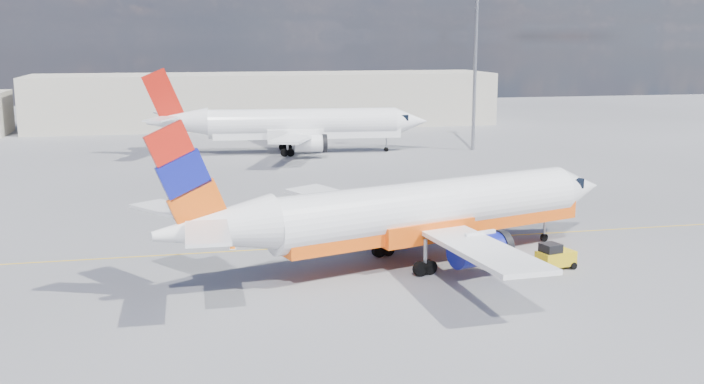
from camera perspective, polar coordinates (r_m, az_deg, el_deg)
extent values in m
plane|color=#58585C|center=(48.85, -2.30, -4.90)|extent=(240.00, 240.00, 0.00)
cube|color=yellow|center=(51.69, -2.89, -3.99)|extent=(70.00, 0.15, 0.01)
cube|color=beige|center=(122.30, -6.22, 6.69)|extent=(70.00, 14.00, 8.00)
cylinder|color=white|center=(47.81, 5.69, -1.08)|extent=(20.86, 9.31, 3.22)
cone|color=white|center=(55.75, 16.07, 0.30)|extent=(4.58, 4.21, 3.22)
cone|color=white|center=(41.48, -9.99, -2.64)|extent=(7.25, 4.90, 3.06)
cube|color=black|center=(54.72, 15.12, 0.70)|extent=(2.19, 2.56, 0.66)
cube|color=#E9530E|center=(48.32, 6.12, -2.29)|extent=(20.69, 8.77, 1.14)
cube|color=white|center=(52.69, 0.23, -0.82)|extent=(8.51, 11.29, 0.76)
cube|color=white|center=(42.06, 9.33, -4.09)|extent=(3.70, 11.53, 0.76)
cylinder|color=navy|center=(51.89, 3.35, -2.05)|extent=(3.79, 2.74, 1.80)
cylinder|color=navy|center=(45.22, 9.27, -4.19)|extent=(3.79, 2.74, 1.80)
cylinder|color=black|center=(52.71, 4.73, -1.86)|extent=(1.05, 2.04, 1.99)
cylinder|color=black|center=(46.16, 10.74, -3.92)|extent=(1.05, 2.04, 1.99)
cube|color=#E9530E|center=(40.44, -12.02, 1.11)|extent=(4.33, 1.60, 5.91)
cube|color=white|center=(43.73, -13.13, -1.22)|extent=(4.44, 5.07, 0.17)
cube|color=white|center=(38.10, -10.47, -2.95)|extent=(2.13, 4.76, 0.17)
cylinder|color=gray|center=(54.23, 13.84, -2.29)|extent=(0.21, 0.21, 1.99)
cylinder|color=black|center=(54.45, 13.79, -3.23)|extent=(0.57, 0.38, 0.53)
cylinder|color=black|center=(49.33, 2.29, -4.22)|extent=(0.92, 0.60, 0.85)
cylinder|color=black|center=(45.70, 5.33, -5.53)|extent=(0.92, 0.60, 0.85)
cylinder|color=white|center=(92.62, -3.59, 5.04)|extent=(22.15, 5.18, 3.39)
cone|color=white|center=(94.43, 4.32, 5.15)|extent=(4.26, 3.71, 3.39)
cone|color=white|center=(92.69, -12.58, 5.01)|extent=(7.22, 3.78, 3.22)
cube|color=black|center=(94.10, 3.48, 5.47)|extent=(1.88, 2.43, 0.70)
cube|color=white|center=(92.79, -3.27, 4.34)|extent=(22.10, 4.58, 1.20)
cube|color=white|center=(99.56, -4.74, 4.93)|extent=(5.08, 12.33, 0.80)
cube|color=white|center=(85.71, -4.24, 3.92)|extent=(6.86, 12.36, 0.80)
cylinder|color=white|center=(97.32, -3.47, 4.24)|extent=(3.73, 2.18, 1.90)
cylinder|color=white|center=(88.44, -3.04, 3.54)|extent=(3.73, 2.18, 1.90)
cylinder|color=black|center=(97.45, -2.54, 4.26)|extent=(0.67, 2.13, 2.10)
cylinder|color=black|center=(88.58, -2.01, 3.56)|extent=(0.67, 2.13, 2.10)
cube|color=red|center=(92.56, -13.59, 6.85)|extent=(4.69, 0.68, 6.23)
cube|color=white|center=(95.93, -13.33, 5.57)|extent=(3.28, 5.36, 0.18)
cube|color=white|center=(89.61, -13.72, 5.17)|extent=(3.95, 5.45, 0.18)
cylinder|color=gray|center=(94.14, 2.51, 3.71)|extent=(0.19, 0.19, 2.10)
cylinder|color=black|center=(94.27, 2.50, 3.13)|extent=(0.58, 0.28, 0.56)
cylinder|color=black|center=(95.26, -4.87, 3.29)|extent=(0.93, 0.45, 0.90)
cylinder|color=black|center=(90.53, -4.71, 2.87)|extent=(0.93, 0.45, 0.90)
cylinder|color=black|center=(48.23, 13.33, -5.15)|extent=(0.46, 0.27, 0.43)
cylinder|color=black|center=(47.35, 14.26, -5.50)|extent=(0.46, 0.27, 0.43)
cylinder|color=black|center=(49.31, 14.88, -4.86)|extent=(0.46, 0.27, 0.43)
cylinder|color=black|center=(48.45, 15.82, -5.20)|extent=(0.46, 0.27, 0.43)
cube|color=gold|center=(48.21, 14.60, -4.68)|extent=(2.46, 1.70, 0.86)
cube|color=black|center=(47.76, 14.25, -3.96)|extent=(1.25, 1.25, 0.52)
cube|color=white|center=(51.67, -8.68, -4.09)|extent=(0.43, 0.43, 0.04)
cone|color=#FF630A|center=(51.59, -8.69, -3.77)|extent=(0.37, 0.37, 0.56)
cylinder|color=gray|center=(95.73, 8.93, 8.70)|extent=(0.42, 0.42, 19.09)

